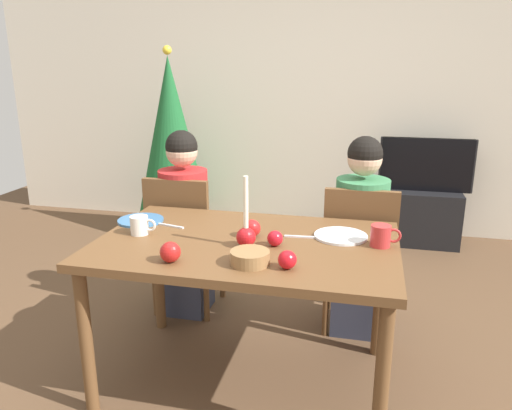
% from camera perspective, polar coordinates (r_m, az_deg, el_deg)
% --- Properties ---
extents(ground_plane, '(7.68, 7.68, 0.00)m').
position_cam_1_polar(ground_plane, '(2.66, -1.04, -19.52)').
color(ground_plane, brown).
extents(back_wall, '(6.40, 0.10, 2.60)m').
position_cam_1_polar(back_wall, '(4.74, 6.79, 12.94)').
color(back_wall, beige).
rests_on(back_wall, ground).
extents(dining_table, '(1.40, 0.90, 0.75)m').
position_cam_1_polar(dining_table, '(2.34, -1.12, -6.12)').
color(dining_table, brown).
rests_on(dining_table, ground).
extents(chair_left, '(0.40, 0.40, 0.90)m').
position_cam_1_polar(chair_left, '(3.10, -8.43, -3.68)').
color(chair_left, brown).
rests_on(chair_left, ground).
extents(chair_right, '(0.40, 0.40, 0.90)m').
position_cam_1_polar(chair_right, '(2.90, 11.86, -5.28)').
color(chair_right, brown).
rests_on(chair_right, ground).
extents(person_left_child, '(0.30, 0.30, 1.17)m').
position_cam_1_polar(person_left_child, '(3.11, -8.25, -2.49)').
color(person_left_child, '#33384C').
rests_on(person_left_child, ground).
extents(person_right_child, '(0.30, 0.30, 1.17)m').
position_cam_1_polar(person_right_child, '(2.91, 11.95, -3.99)').
color(person_right_child, '#33384C').
rests_on(person_right_child, ground).
extents(tv_stand, '(0.64, 0.40, 0.48)m').
position_cam_1_polar(tv_stand, '(4.62, 18.60, -1.28)').
color(tv_stand, black).
rests_on(tv_stand, ground).
extents(tv, '(0.79, 0.05, 0.46)m').
position_cam_1_polar(tv, '(4.51, 19.13, 4.44)').
color(tv, black).
rests_on(tv, tv_stand).
extents(christmas_tree, '(0.68, 0.68, 1.70)m').
position_cam_1_polar(christmas_tree, '(4.54, -9.79, 7.37)').
color(christmas_tree, brown).
rests_on(christmas_tree, ground).
extents(candle_centerpiece, '(0.09, 0.09, 0.33)m').
position_cam_1_polar(candle_centerpiece, '(2.22, -1.17, -3.21)').
color(candle_centerpiece, red).
rests_on(candle_centerpiece, dining_table).
extents(plate_left, '(0.24, 0.24, 0.01)m').
position_cam_1_polar(plate_left, '(2.66, -13.23, -1.73)').
color(plate_left, teal).
rests_on(plate_left, dining_table).
extents(plate_right, '(0.25, 0.25, 0.01)m').
position_cam_1_polar(plate_right, '(2.39, 9.81, -3.55)').
color(plate_right, silver).
rests_on(plate_right, dining_table).
extents(mug_left, '(0.13, 0.09, 0.09)m').
position_cam_1_polar(mug_left, '(2.45, -13.31, -2.29)').
color(mug_left, silver).
rests_on(mug_left, dining_table).
extents(mug_right, '(0.14, 0.09, 0.10)m').
position_cam_1_polar(mug_right, '(2.30, 14.34, -3.47)').
color(mug_right, '#B72D2D').
rests_on(mug_right, dining_table).
extents(fork_left, '(0.18, 0.06, 0.01)m').
position_cam_1_polar(fork_left, '(2.55, -10.09, -2.35)').
color(fork_left, silver).
rests_on(fork_left, dining_table).
extents(fork_right, '(0.18, 0.03, 0.01)m').
position_cam_1_polar(fork_right, '(2.36, 5.49, -3.70)').
color(fork_right, silver).
rests_on(fork_right, dining_table).
extents(bowl_walnuts, '(0.16, 0.16, 0.06)m').
position_cam_1_polar(bowl_walnuts, '(2.04, -0.71, -6.12)').
color(bowl_walnuts, olive).
rests_on(bowl_walnuts, dining_table).
extents(apple_near_candle, '(0.08, 0.08, 0.08)m').
position_cam_1_polar(apple_near_candle, '(2.00, 3.65, -6.35)').
color(apple_near_candle, red).
rests_on(apple_near_candle, dining_table).
extents(apple_by_left_plate, '(0.07, 0.07, 0.07)m').
position_cam_1_polar(apple_by_left_plate, '(2.24, 2.23, -3.89)').
color(apple_by_left_plate, red).
rests_on(apple_by_left_plate, dining_table).
extents(apple_by_right_mug, '(0.09, 0.09, 0.09)m').
position_cam_1_polar(apple_by_right_mug, '(2.35, -0.50, -2.72)').
color(apple_by_right_mug, red).
rests_on(apple_by_right_mug, dining_table).
extents(apple_far_edge, '(0.09, 0.09, 0.09)m').
position_cam_1_polar(apple_far_edge, '(2.09, -9.91, -5.39)').
color(apple_far_edge, '#AC1917').
rests_on(apple_far_edge, dining_table).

